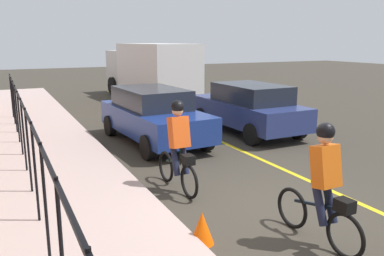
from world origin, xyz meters
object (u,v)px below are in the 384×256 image
object	(u,v)px
box_truck_background	(151,68)
traffic_cone_near	(202,228)
patrol_sedan	(248,107)
parked_sedan_rear	(153,115)
cyclist_lead	(179,147)
cyclist_follow	(323,185)

from	to	relation	value
box_truck_background	traffic_cone_near	world-z (taller)	box_truck_background
patrol_sedan	box_truck_background	xyz separation A→B (m)	(8.67, 0.14, 0.73)
parked_sedan_rear	patrol_sedan	bearing A→B (deg)	84.27
cyclist_lead	box_truck_background	bearing A→B (deg)	-20.28
cyclist_follow	patrol_sedan	size ratio (longest dim) A/B	0.41
cyclist_lead	traffic_cone_near	bearing A→B (deg)	162.62
cyclist_follow	cyclist_lead	bearing A→B (deg)	16.82
cyclist_follow	traffic_cone_near	distance (m)	1.86
box_truck_background	traffic_cone_near	bearing A→B (deg)	157.15
parked_sedan_rear	cyclist_follow	bearing A→B (deg)	-2.97
cyclist_follow	parked_sedan_rear	xyz separation A→B (m)	(6.73, 0.08, -0.09)
cyclist_lead	patrol_sedan	size ratio (longest dim) A/B	0.41
cyclist_follow	patrol_sedan	bearing A→B (deg)	-27.84
patrol_sedan	cyclist_follow	bearing A→B (deg)	153.55
cyclist_lead	traffic_cone_near	xyz separation A→B (m)	(-2.09, 0.55, -0.66)
patrol_sedan	traffic_cone_near	size ratio (longest dim) A/B	8.99
parked_sedan_rear	traffic_cone_near	xyz separation A→B (m)	(-5.97, 1.48, -0.58)
cyclist_lead	traffic_cone_near	world-z (taller)	cyclist_lead
patrol_sedan	parked_sedan_rear	world-z (taller)	same
parked_sedan_rear	box_truck_background	bearing A→B (deg)	156.66
parked_sedan_rear	box_truck_background	xyz separation A→B (m)	(8.55, -3.07, 0.73)
cyclist_lead	traffic_cone_near	size ratio (longest dim) A/B	3.70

